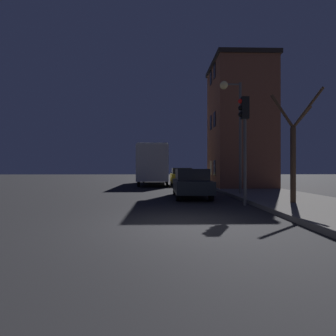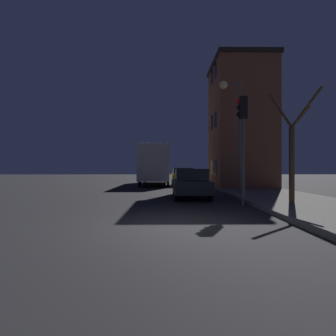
% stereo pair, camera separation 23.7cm
% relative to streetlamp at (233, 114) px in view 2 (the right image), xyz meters
% --- Properties ---
extents(ground_plane, '(120.00, 120.00, 0.00)m').
position_rel_streetlamp_xyz_m(ground_plane, '(-3.39, -7.28, -4.47)').
color(ground_plane, black).
extents(brick_building, '(4.32, 5.09, 9.37)m').
position_rel_streetlamp_xyz_m(brick_building, '(2.01, 5.53, 0.39)').
color(brick_building, brown).
rests_on(brick_building, sidewalk).
extents(streetlamp, '(1.19, 0.45, 6.12)m').
position_rel_streetlamp_xyz_m(streetlamp, '(0.00, 0.00, 0.00)').
color(streetlamp, '#4C4C4C').
rests_on(streetlamp, sidewalk).
extents(traffic_light, '(0.43, 0.24, 4.43)m').
position_rel_streetlamp_xyz_m(traffic_light, '(-0.55, -3.61, -1.30)').
color(traffic_light, '#4C4C4C').
rests_on(traffic_light, ground).
extents(bare_tree, '(1.64, 1.04, 4.36)m').
position_rel_streetlamp_xyz_m(bare_tree, '(1.32, -3.99, -2.25)').
color(bare_tree, '#473323').
rests_on(bare_tree, sidewalk).
extents(bus, '(2.55, 9.17, 3.53)m').
position_rel_streetlamp_xyz_m(bus, '(-4.64, 10.59, -2.37)').
color(bus, beige).
rests_on(bus, ground).
extents(car_near_lane, '(1.74, 4.14, 1.49)m').
position_rel_streetlamp_xyz_m(car_near_lane, '(-2.39, -0.79, -3.70)').
color(car_near_lane, black).
rests_on(car_near_lane, ground).
extents(car_mid_lane, '(1.85, 3.90, 1.56)m').
position_rel_streetlamp_xyz_m(car_mid_lane, '(-2.18, 8.66, -3.66)').
color(car_mid_lane, olive).
rests_on(car_mid_lane, ground).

